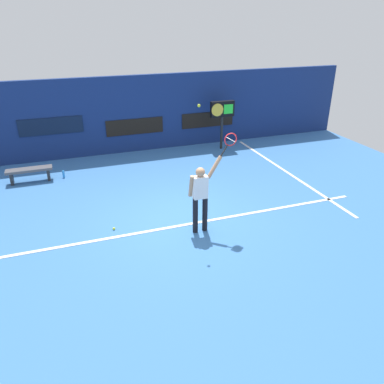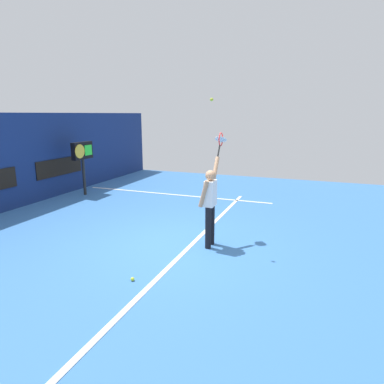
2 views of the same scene
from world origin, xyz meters
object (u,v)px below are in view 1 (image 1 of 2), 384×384
(tennis_player, at_px, (200,194))
(tennis_racket, at_px, (230,141))
(tennis_ball, at_px, (199,106))
(water_bottle, at_px, (64,174))
(spare_ball, at_px, (114,229))
(scoreboard_clock, at_px, (222,112))
(court_bench, at_px, (29,172))

(tennis_player, bearing_deg, tennis_racket, -0.34)
(tennis_ball, xyz_separation_m, water_bottle, (-2.99, 4.70, -3.00))
(tennis_player, relative_size, spare_ball, 28.36)
(tennis_ball, xyz_separation_m, scoreboard_clock, (3.10, 5.72, -1.63))
(tennis_ball, bearing_deg, spare_ball, 158.06)
(scoreboard_clock, relative_size, court_bench, 1.35)
(tennis_racket, height_order, spare_ball, tennis_racket)
(scoreboard_clock, bearing_deg, tennis_player, -118.02)
(tennis_player, relative_size, scoreboard_clock, 1.02)
(spare_ball, bearing_deg, tennis_racket, -15.65)
(court_bench, height_order, spare_ball, court_bench)
(tennis_player, xyz_separation_m, scoreboard_clock, (3.03, 5.70, 0.48))
(scoreboard_clock, xyz_separation_m, water_bottle, (-6.09, -1.02, -1.37))
(tennis_player, height_order, scoreboard_clock, tennis_player)
(tennis_racket, distance_m, court_bench, 6.95)
(tennis_ball, relative_size, water_bottle, 0.28)
(court_bench, bearing_deg, tennis_player, -48.97)
(tennis_player, relative_size, tennis_racket, 3.19)
(tennis_player, relative_size, court_bench, 1.38)
(tennis_racket, relative_size, water_bottle, 2.52)
(scoreboard_clock, distance_m, water_bottle, 6.33)
(water_bottle, xyz_separation_m, spare_ball, (1.04, -3.92, -0.09))
(scoreboard_clock, relative_size, spare_ball, 27.79)
(tennis_ball, distance_m, scoreboard_clock, 6.71)
(spare_ball, bearing_deg, scoreboard_clock, 44.38)
(tennis_racket, distance_m, scoreboard_clock, 6.21)
(court_bench, bearing_deg, spare_ball, -62.35)
(tennis_ball, height_order, spare_ball, tennis_ball)
(scoreboard_clock, bearing_deg, court_bench, -171.79)
(tennis_racket, xyz_separation_m, court_bench, (-4.77, 4.68, -1.92))
(water_bottle, relative_size, spare_ball, 3.53)
(tennis_racket, height_order, court_bench, tennis_racket)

